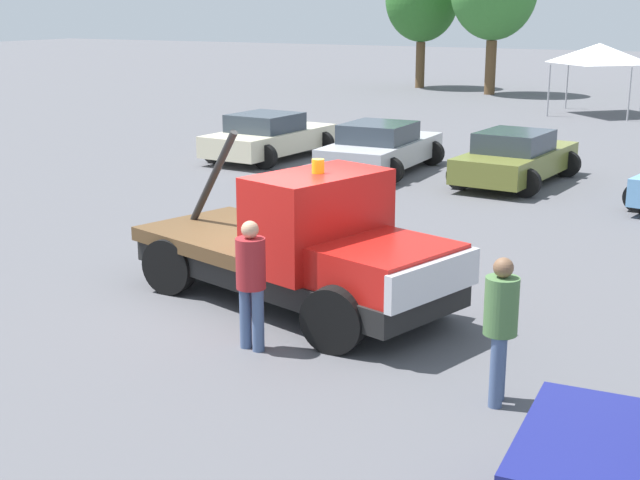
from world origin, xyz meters
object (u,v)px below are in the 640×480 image
object	(u,v)px
person_near_truck	(501,321)
parked_car_olive	(516,158)
person_at_hood	(251,276)
canopy_tent_white	(599,53)
parked_car_silver	(381,148)
tow_truck	(306,250)
parked_car_cream	(269,137)

from	to	relation	value
person_near_truck	parked_car_olive	world-z (taller)	person_near_truck
person_at_hood	canopy_tent_white	world-z (taller)	canopy_tent_white
person_at_hood	parked_car_silver	xyz separation A→B (m)	(-3.82, 12.45, -0.35)
person_at_hood	tow_truck	bearing A→B (deg)	13.02
parked_car_silver	canopy_tent_white	world-z (taller)	canopy_tent_white
tow_truck	person_near_truck	bearing A→B (deg)	-11.81
person_near_truck	person_at_hood	bearing A→B (deg)	168.98
tow_truck	parked_car_silver	distance (m)	11.30
parked_car_cream	parked_car_silver	distance (m)	3.76
parked_car_silver	person_at_hood	bearing A→B (deg)	-164.30
tow_truck	parked_car_cream	size ratio (longest dim) A/B	1.26
person_near_truck	parked_car_olive	size ratio (longest dim) A/B	0.38
parked_car_olive	parked_car_cream	bearing A→B (deg)	92.87
person_at_hood	person_near_truck	bearing A→B (deg)	-83.96
canopy_tent_white	parked_car_cream	bearing A→B (deg)	-111.40
parked_car_cream	parked_car_silver	xyz separation A→B (m)	(3.74, -0.37, 0.00)
tow_truck	person_near_truck	xyz separation A→B (m)	(3.49, -1.83, 0.09)
person_at_hood	canopy_tent_white	size ratio (longest dim) A/B	0.54
person_at_hood	parked_car_olive	world-z (taller)	person_at_hood
parked_car_olive	canopy_tent_white	xyz separation A→B (m)	(-1.27, 15.85, 1.81)
parked_car_silver	parked_car_olive	world-z (taller)	same
parked_car_cream	canopy_tent_white	size ratio (longest dim) A/B	1.41
person_near_truck	canopy_tent_white	size ratio (longest dim) A/B	0.54
person_at_hood	canopy_tent_white	xyz separation A→B (m)	(-1.44, 28.44, 1.46)
person_near_truck	parked_car_olive	bearing A→B (deg)	95.67
person_near_truck	parked_car_silver	bearing A→B (deg)	109.96
tow_truck	parked_car_olive	size ratio (longest dim) A/B	1.24
parked_car_olive	person_near_truck	bearing A→B (deg)	-159.95
person_near_truck	parked_car_cream	xyz separation A→B (m)	(-10.88, 12.89, -0.34)
person_at_hood	parked_car_silver	bearing A→B (deg)	24.41
parked_car_olive	tow_truck	bearing A→B (deg)	-175.37
person_near_truck	person_at_hood	size ratio (longest dim) A/B	0.99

